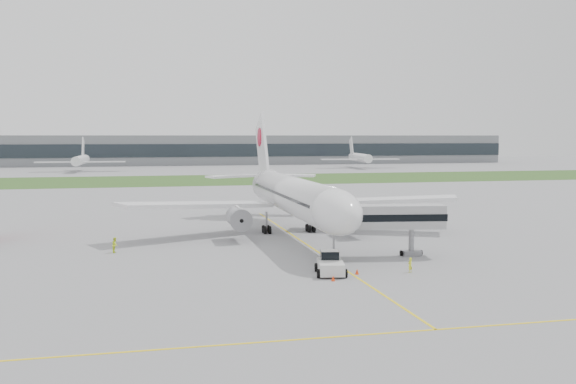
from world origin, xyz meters
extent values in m
plane|color=#98989B|center=(0.00, 0.00, 0.00)|extent=(600.00, 600.00, 0.00)
cube|color=#385921|center=(0.00, 120.00, 0.01)|extent=(600.00, 50.00, 0.02)
cube|color=gray|center=(0.00, 230.00, 7.00)|extent=(320.00, 22.00, 14.00)
cube|color=#1F262D|center=(0.00, 219.00, 7.00)|extent=(320.00, 0.60, 6.00)
cylinder|color=white|center=(0.00, 4.00, 5.60)|extent=(5.00, 38.00, 5.00)
ellipsoid|color=white|center=(0.00, -15.50, 5.60)|extent=(5.00, 11.00, 5.00)
cube|color=black|center=(0.00, -16.50, 6.50)|extent=(3.20, 1.54, 1.14)
cone|color=white|center=(0.00, 26.00, 6.40)|extent=(5.00, 10.53, 6.16)
cube|color=white|center=(-13.00, 6.00, 4.40)|extent=(22.13, 13.52, 1.70)
cube|color=white|center=(13.00, 6.00, 4.40)|extent=(22.13, 13.52, 1.70)
cylinder|color=gray|center=(-8.00, 1.50, 3.00)|extent=(2.70, 5.20, 2.70)
cylinder|color=gray|center=(8.00, 1.50, 3.00)|extent=(2.70, 5.20, 2.70)
cube|color=white|center=(0.00, 27.50, 11.50)|extent=(0.45, 10.90, 12.76)
cylinder|color=#B50A28|center=(0.00, 28.50, 13.50)|extent=(0.60, 3.20, 3.20)
cube|color=white|center=(-5.00, 28.50, 6.80)|extent=(9.54, 6.34, 0.35)
cube|color=white|center=(5.00, 28.50, 6.80)|extent=(9.54, 6.34, 0.35)
cylinder|color=gray|center=(0.00, -15.00, 1.55)|extent=(0.24, 0.24, 3.10)
cylinder|color=black|center=(-3.20, 7.00, 0.55)|extent=(1.40, 1.10, 1.10)
cylinder|color=black|center=(3.20, 7.00, 0.55)|extent=(1.40, 1.10, 1.10)
cube|color=silver|center=(-2.11, -20.92, 0.77)|extent=(3.18, 4.71, 1.15)
cube|color=silver|center=(-1.89, -19.78, 1.73)|extent=(1.99, 1.84, 0.96)
cube|color=black|center=(-1.89, -19.78, 1.78)|extent=(2.05, 1.90, 0.82)
cylinder|color=black|center=(-3.11, -19.25, 0.43)|extent=(0.49, 0.91, 0.87)
cylinder|color=black|center=(-0.56, -19.74, 0.43)|extent=(0.49, 0.91, 0.87)
cylinder|color=black|center=(-3.65, -22.09, 0.43)|extent=(0.49, 0.91, 0.87)
cylinder|color=black|center=(-1.10, -22.58, 0.43)|extent=(0.49, 0.91, 0.87)
cube|color=#AAAAAD|center=(7.12, -13.31, 4.59)|extent=(12.62, 4.46, 2.65)
cube|color=black|center=(7.12, -13.31, 4.59)|extent=(12.80, 4.58, 0.79)
cube|color=#AAAAAD|center=(1.31, -13.33, 4.59)|extent=(2.30, 3.00, 3.00)
cylinder|color=gray|center=(9.80, -13.27, 1.68)|extent=(0.62, 0.62, 3.35)
cube|color=gray|center=(9.80, -13.27, 0.31)|extent=(2.28, 1.54, 0.62)
cylinder|color=black|center=(8.67, -13.10, 0.31)|extent=(0.35, 0.65, 0.62)
cylinder|color=black|center=(10.94, -13.44, 0.31)|extent=(0.35, 0.65, 0.62)
cone|color=#F5370C|center=(-2.68, -23.69, 0.26)|extent=(0.38, 0.38, 0.53)
cone|color=#F5370C|center=(0.50, -21.35, 0.27)|extent=(0.40, 0.40, 0.55)
imported|color=#EDF629|center=(6.00, -21.69, 0.76)|extent=(0.66, 0.59, 1.51)
imported|color=#E3FF2A|center=(-23.43, -3.67, 0.91)|extent=(0.81, 0.98, 1.81)
camera|label=1|loc=(-20.10, -80.99, 13.70)|focal=40.00mm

